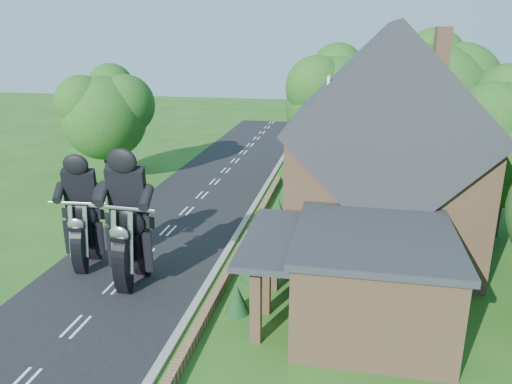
% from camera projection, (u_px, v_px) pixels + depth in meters
% --- Properties ---
extents(ground, '(120.00, 120.00, 0.00)m').
position_uv_depth(ground, '(115.00, 286.00, 20.14)').
color(ground, '#235217').
rests_on(ground, ground).
extents(road, '(7.00, 80.00, 0.02)m').
position_uv_depth(road, '(115.00, 286.00, 20.13)').
color(road, black).
rests_on(road, ground).
extents(kerb, '(0.30, 80.00, 0.12)m').
position_uv_depth(kerb, '(202.00, 293.00, 19.45)').
color(kerb, gray).
rests_on(kerb, ground).
extents(garden_wall, '(0.30, 22.00, 0.40)m').
position_uv_depth(garden_wall, '(245.00, 241.00, 23.97)').
color(garden_wall, '#926B4A').
rests_on(garden_wall, ground).
extents(house, '(9.54, 8.64, 10.24)m').
position_uv_depth(house, '(383.00, 158.00, 22.51)').
color(house, '#926B4A').
rests_on(house, ground).
extents(annex, '(7.05, 5.94, 3.44)m').
position_uv_depth(annex, '(368.00, 278.00, 17.05)').
color(annex, '#926B4A').
rests_on(annex, ground).
extents(tree_behind_house, '(7.81, 7.20, 10.08)m').
position_uv_depth(tree_behind_house, '(439.00, 93.00, 30.74)').
color(tree_behind_house, black).
rests_on(tree_behind_house, ground).
extents(tree_behind_left, '(6.94, 6.40, 9.16)m').
position_uv_depth(tree_behind_left, '(341.00, 97.00, 32.91)').
color(tree_behind_left, black).
rests_on(tree_behind_left, ground).
extents(tree_far_road, '(6.08, 5.60, 7.84)m').
position_uv_depth(tree_far_road, '(110.00, 110.00, 33.10)').
color(tree_far_road, black).
rests_on(tree_far_road, ground).
extents(shrub_a, '(0.90, 0.90, 1.10)m').
position_uv_depth(shrub_a, '(237.00, 299.00, 18.07)').
color(shrub_a, black).
rests_on(shrub_a, ground).
extents(shrub_b, '(0.90, 0.90, 1.10)m').
position_uv_depth(shrub_b, '(251.00, 268.00, 20.40)').
color(shrub_b, black).
rests_on(shrub_b, ground).
extents(shrub_c, '(0.90, 0.90, 1.10)m').
position_uv_depth(shrub_c, '(262.00, 244.00, 22.74)').
color(shrub_c, black).
rests_on(shrub_c, ground).
extents(shrub_d, '(0.90, 0.90, 1.10)m').
position_uv_depth(shrub_d, '(278.00, 208.00, 27.42)').
color(shrub_d, black).
rests_on(shrub_d, ground).
extents(shrub_e, '(0.90, 0.90, 1.10)m').
position_uv_depth(shrub_e, '(285.00, 194.00, 29.75)').
color(shrub_e, black).
rests_on(shrub_e, ground).
extents(shrub_f, '(0.90, 0.90, 1.10)m').
position_uv_depth(shrub_f, '(290.00, 183.00, 32.09)').
color(shrub_f, black).
rests_on(shrub_f, ground).
extents(motorcycle_lead, '(0.56, 1.86, 1.71)m').
position_uv_depth(motorcycle_lead, '(133.00, 265.00, 20.01)').
color(motorcycle_lead, black).
rests_on(motorcycle_lead, ground).
extents(motorcycle_follow, '(0.57, 1.67, 1.52)m').
position_uv_depth(motorcycle_follow, '(87.00, 251.00, 21.56)').
color(motorcycle_follow, black).
rests_on(motorcycle_follow, ground).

